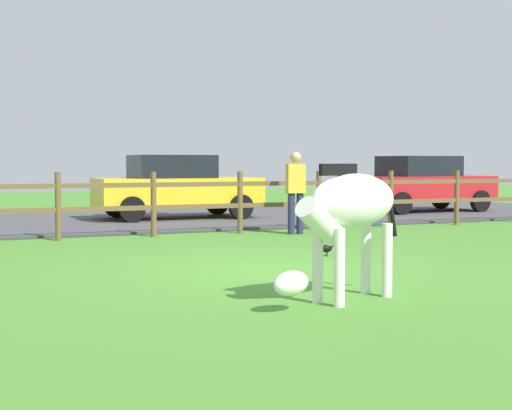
{
  "coord_description": "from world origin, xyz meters",
  "views": [
    {
      "loc": [
        -4.25,
        -9.09,
        1.42
      ],
      "look_at": [
        0.17,
        1.01,
        0.81
      ],
      "focal_mm": 53.27,
      "sensor_mm": 36.0,
      "label": 1
    }
  ],
  "objects_px": {
    "visitor_near_fence": "(296,189)",
    "crow_on_grass": "(327,248)",
    "parked_car_red": "(422,183)",
    "parked_car_yellow": "(176,186)",
    "zebra": "(348,211)"
  },
  "relations": [
    {
      "from": "zebra",
      "to": "parked_car_red",
      "type": "bearing_deg",
      "value": 51.09
    },
    {
      "from": "crow_on_grass",
      "to": "visitor_near_fence",
      "type": "distance_m",
      "value": 3.7
    },
    {
      "from": "zebra",
      "to": "visitor_near_fence",
      "type": "height_order",
      "value": "visitor_near_fence"
    },
    {
      "from": "parked_car_yellow",
      "to": "zebra",
      "type": "bearing_deg",
      "value": -98.74
    },
    {
      "from": "zebra",
      "to": "crow_on_grass",
      "type": "distance_m",
      "value": 3.82
    },
    {
      "from": "crow_on_grass",
      "to": "visitor_near_fence",
      "type": "relative_size",
      "value": 0.13
    },
    {
      "from": "crow_on_grass",
      "to": "parked_car_yellow",
      "type": "relative_size",
      "value": 0.05
    },
    {
      "from": "zebra",
      "to": "crow_on_grass",
      "type": "height_order",
      "value": "zebra"
    },
    {
      "from": "zebra",
      "to": "parked_car_yellow",
      "type": "height_order",
      "value": "parked_car_yellow"
    },
    {
      "from": "crow_on_grass",
      "to": "parked_car_red",
      "type": "relative_size",
      "value": 0.05
    },
    {
      "from": "parked_car_red",
      "to": "zebra",
      "type": "bearing_deg",
      "value": -128.91
    },
    {
      "from": "zebra",
      "to": "visitor_near_fence",
      "type": "bearing_deg",
      "value": 67.58
    },
    {
      "from": "crow_on_grass",
      "to": "parked_car_red",
      "type": "bearing_deg",
      "value": 46.47
    },
    {
      "from": "visitor_near_fence",
      "to": "crow_on_grass",
      "type": "bearing_deg",
      "value": -108.94
    },
    {
      "from": "zebra",
      "to": "visitor_near_fence",
      "type": "relative_size",
      "value": 1.13
    }
  ]
}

